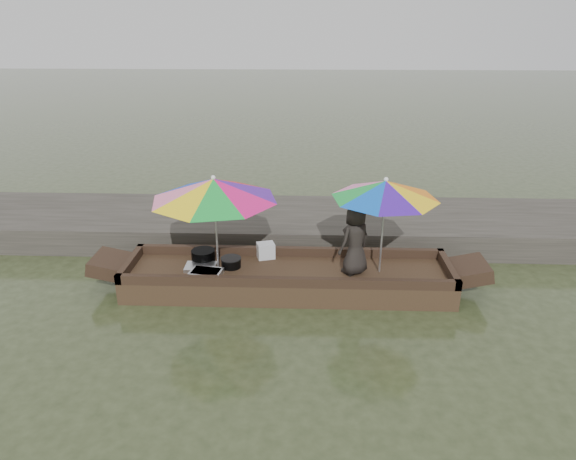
{
  "coord_description": "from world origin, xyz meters",
  "views": [
    {
      "loc": [
        0.28,
        -7.32,
        4.05
      ],
      "look_at": [
        0.0,
        0.1,
        1.0
      ],
      "focal_mm": 32.0,
      "sensor_mm": 36.0,
      "label": 1
    }
  ],
  "objects_px": {
    "cooking_pot": "(203,256)",
    "charcoal_grill": "(231,263)",
    "tray_scallop": "(201,267)",
    "vendor": "(355,240)",
    "supply_bag": "(266,251)",
    "boat_hull": "(288,280)",
    "tray_crayfish": "(206,273)",
    "umbrella_stern": "(383,226)",
    "umbrella_bow": "(216,224)"
  },
  "relations": [
    {
      "from": "tray_scallop",
      "to": "charcoal_grill",
      "type": "xyz_separation_m",
      "value": [
        0.48,
        0.08,
        0.04
      ]
    },
    {
      "from": "supply_bag",
      "to": "umbrella_stern",
      "type": "height_order",
      "value": "umbrella_stern"
    },
    {
      "from": "tray_scallop",
      "to": "supply_bag",
      "type": "distance_m",
      "value": 1.12
    },
    {
      "from": "cooking_pot",
      "to": "vendor",
      "type": "height_order",
      "value": "vendor"
    },
    {
      "from": "cooking_pot",
      "to": "charcoal_grill",
      "type": "xyz_separation_m",
      "value": [
        0.48,
        -0.18,
        -0.03
      ]
    },
    {
      "from": "umbrella_bow",
      "to": "tray_scallop",
      "type": "bearing_deg",
      "value": -178.41
    },
    {
      "from": "umbrella_stern",
      "to": "tray_crayfish",
      "type": "bearing_deg",
      "value": -174.79
    },
    {
      "from": "boat_hull",
      "to": "umbrella_bow",
      "type": "xyz_separation_m",
      "value": [
        -1.11,
        0.0,
        0.95
      ]
    },
    {
      "from": "tray_scallop",
      "to": "charcoal_grill",
      "type": "bearing_deg",
      "value": 9.9
    },
    {
      "from": "tray_scallop",
      "to": "supply_bag",
      "type": "height_order",
      "value": "supply_bag"
    },
    {
      "from": "cooking_pot",
      "to": "umbrella_bow",
      "type": "height_order",
      "value": "umbrella_bow"
    },
    {
      "from": "supply_bag",
      "to": "umbrella_bow",
      "type": "relative_size",
      "value": 0.14
    },
    {
      "from": "umbrella_bow",
      "to": "cooking_pot",
      "type": "bearing_deg",
      "value": 138.06
    },
    {
      "from": "tray_crayfish",
      "to": "umbrella_stern",
      "type": "height_order",
      "value": "umbrella_stern"
    },
    {
      "from": "supply_bag",
      "to": "cooking_pot",
      "type": "bearing_deg",
      "value": -169.31
    },
    {
      "from": "tray_scallop",
      "to": "supply_bag",
      "type": "bearing_deg",
      "value": 24.3
    },
    {
      "from": "tray_scallop",
      "to": "umbrella_bow",
      "type": "bearing_deg",
      "value": 1.59
    },
    {
      "from": "umbrella_stern",
      "to": "charcoal_grill",
      "type": "bearing_deg",
      "value": 178.16
    },
    {
      "from": "boat_hull",
      "to": "umbrella_bow",
      "type": "height_order",
      "value": "umbrella_bow"
    },
    {
      "from": "tray_crayfish",
      "to": "supply_bag",
      "type": "bearing_deg",
      "value": 38.44
    },
    {
      "from": "supply_bag",
      "to": "tray_scallop",
      "type": "bearing_deg",
      "value": -155.7
    },
    {
      "from": "charcoal_grill",
      "to": "vendor",
      "type": "relative_size",
      "value": 0.27
    },
    {
      "from": "boat_hull",
      "to": "tray_scallop",
      "type": "distance_m",
      "value": 1.41
    },
    {
      "from": "umbrella_stern",
      "to": "tray_scallop",
      "type": "bearing_deg",
      "value": -179.84
    },
    {
      "from": "tray_scallop",
      "to": "umbrella_bow",
      "type": "xyz_separation_m",
      "value": [
        0.29,
        0.01,
        0.74
      ]
    },
    {
      "from": "charcoal_grill",
      "to": "umbrella_bow",
      "type": "relative_size",
      "value": 0.16
    },
    {
      "from": "charcoal_grill",
      "to": "umbrella_stern",
      "type": "relative_size",
      "value": 0.19
    },
    {
      "from": "tray_scallop",
      "to": "vendor",
      "type": "bearing_deg",
      "value": -0.94
    },
    {
      "from": "umbrella_bow",
      "to": "charcoal_grill",
      "type": "bearing_deg",
      "value": 21.21
    },
    {
      "from": "umbrella_stern",
      "to": "supply_bag",
      "type": "bearing_deg",
      "value": 166.24
    },
    {
      "from": "boat_hull",
      "to": "tray_crayfish",
      "type": "xyz_separation_m",
      "value": [
        -1.26,
        -0.25,
        0.22
      ]
    },
    {
      "from": "charcoal_grill",
      "to": "vendor",
      "type": "distance_m",
      "value": 2.03
    },
    {
      "from": "supply_bag",
      "to": "umbrella_bow",
      "type": "bearing_deg",
      "value": -148.3
    },
    {
      "from": "boat_hull",
      "to": "vendor",
      "type": "relative_size",
      "value": 4.55
    },
    {
      "from": "umbrella_bow",
      "to": "tray_crayfish",
      "type": "bearing_deg",
      "value": -121.27
    },
    {
      "from": "tray_crayfish",
      "to": "vendor",
      "type": "distance_m",
      "value": 2.37
    },
    {
      "from": "tray_crayfish",
      "to": "umbrella_stern",
      "type": "xyz_separation_m",
      "value": [
        2.72,
        0.25,
        0.73
      ]
    },
    {
      "from": "tray_scallop",
      "to": "umbrella_bow",
      "type": "relative_size",
      "value": 0.25
    },
    {
      "from": "cooking_pot",
      "to": "charcoal_grill",
      "type": "distance_m",
      "value": 0.52
    },
    {
      "from": "vendor",
      "to": "tray_scallop",
      "type": "bearing_deg",
      "value": -39.22
    },
    {
      "from": "boat_hull",
      "to": "umbrella_bow",
      "type": "bearing_deg",
      "value": 180.0
    },
    {
      "from": "tray_scallop",
      "to": "supply_bag",
      "type": "xyz_separation_m",
      "value": [
        1.01,
        0.46,
        0.1
      ]
    },
    {
      "from": "umbrella_bow",
      "to": "vendor",
      "type": "bearing_deg",
      "value": -1.28
    },
    {
      "from": "charcoal_grill",
      "to": "vendor",
      "type": "xyz_separation_m",
      "value": [
        1.96,
        -0.12,
        0.5
      ]
    },
    {
      "from": "cooking_pot",
      "to": "tray_scallop",
      "type": "distance_m",
      "value": 0.28
    },
    {
      "from": "tray_scallop",
      "to": "charcoal_grill",
      "type": "relative_size",
      "value": 1.56
    },
    {
      "from": "cooking_pot",
      "to": "umbrella_stern",
      "type": "distance_m",
      "value": 2.94
    },
    {
      "from": "supply_bag",
      "to": "umbrella_bow",
      "type": "xyz_separation_m",
      "value": [
        -0.73,
        -0.45,
        0.65
      ]
    },
    {
      "from": "tray_scallop",
      "to": "supply_bag",
      "type": "relative_size",
      "value": 1.73
    },
    {
      "from": "umbrella_bow",
      "to": "boat_hull",
      "type": "bearing_deg",
      "value": 0.0
    }
  ]
}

